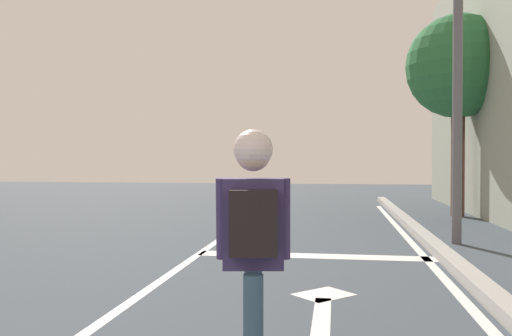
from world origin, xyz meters
TOP-DOWN VIEW (x-y plane):
  - lane_line_center at (-0.22, 6.00)m, footprint 0.12×20.00m
  - lane_line_curbside at (3.09, 6.00)m, footprint 0.12×20.00m
  - stop_bar at (1.51, 7.46)m, footprint 3.46×0.40m
  - lane_arrow_stem at (1.68, 4.41)m, footprint 0.16×1.40m
  - lane_arrow_head at (1.68, 5.26)m, footprint 0.71×0.71m
  - curb_strip at (3.34, 6.00)m, footprint 0.24×24.00m
  - skater at (1.34, 2.63)m, footprint 0.42×0.59m
  - traffic_signal_mast at (2.72, 8.96)m, footprint 4.85×0.34m
  - roadside_tree at (4.82, 13.47)m, footprint 2.57×2.57m

SIDE VIEW (x-z plane):
  - lane_line_center at x=-0.22m, z-range 0.00..0.01m
  - lane_line_curbside at x=3.09m, z-range 0.00..0.01m
  - stop_bar at x=1.51m, z-range 0.00..0.01m
  - lane_arrow_stem at x=1.68m, z-range 0.00..0.01m
  - lane_arrow_head at x=1.68m, z-range 0.00..0.01m
  - curb_strip at x=3.34m, z-range 0.00..0.14m
  - skater at x=1.34m, z-range 0.26..1.78m
  - traffic_signal_mast at x=2.72m, z-range 1.01..6.16m
  - roadside_tree at x=4.82m, z-range 1.18..6.20m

